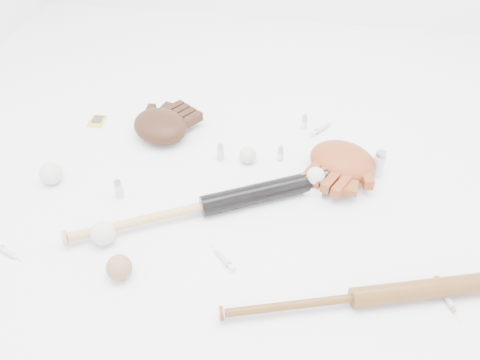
% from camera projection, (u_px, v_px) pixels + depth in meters
% --- Properties ---
extents(bat_dark, '(0.87, 0.52, 0.07)m').
position_uv_depth(bat_dark, '(205.00, 206.00, 1.54)').
color(bat_dark, black).
rests_on(bat_dark, ground).
extents(bat_wood, '(0.77, 0.30, 0.06)m').
position_uv_depth(bat_wood, '(355.00, 298.00, 1.29)').
color(bat_wood, brown).
rests_on(bat_wood, ground).
extents(glove_dark, '(0.39, 0.39, 0.10)m').
position_uv_depth(glove_dark, '(160.00, 126.00, 1.85)').
color(glove_dark, '#341A0E').
rests_on(glove_dark, ground).
extents(glove_tan, '(0.39, 0.39, 0.10)m').
position_uv_depth(glove_tan, '(342.00, 161.00, 1.68)').
color(glove_tan, brown).
rests_on(glove_tan, ground).
extents(trading_card, '(0.07, 0.09, 0.00)m').
position_uv_depth(trading_card, '(97.00, 121.00, 1.95)').
color(trading_card, gold).
rests_on(trading_card, ground).
extents(pedestal, '(0.07, 0.07, 0.04)m').
position_uv_depth(pedestal, '(314.00, 186.00, 1.63)').
color(pedestal, white).
rests_on(pedestal, ground).
extents(baseball_on_pedestal, '(0.06, 0.06, 0.06)m').
position_uv_depth(baseball_on_pedestal, '(316.00, 176.00, 1.60)').
color(baseball_on_pedestal, beige).
rests_on(baseball_on_pedestal, pedestal).
extents(baseball_left, '(0.08, 0.08, 0.08)m').
position_uv_depth(baseball_left, '(51.00, 173.00, 1.65)').
color(baseball_left, beige).
rests_on(baseball_left, ground).
extents(baseball_upper, '(0.06, 0.06, 0.06)m').
position_uv_depth(baseball_upper, '(248.00, 155.00, 1.74)').
color(baseball_upper, beige).
rests_on(baseball_upper, ground).
extents(baseball_mid, '(0.08, 0.08, 0.08)m').
position_uv_depth(baseball_mid, '(103.00, 233.00, 1.45)').
color(baseball_mid, beige).
rests_on(baseball_mid, ground).
extents(baseball_aged, '(0.08, 0.08, 0.08)m').
position_uv_depth(baseball_aged, '(119.00, 267.00, 1.35)').
color(baseball_aged, olive).
rests_on(baseball_aged, ground).
extents(syringe_0, '(0.13, 0.07, 0.02)m').
position_uv_depth(syringe_0, '(7.00, 252.00, 1.43)').
color(syringe_0, '#ADBCC6').
rests_on(syringe_0, ground).
extents(syringe_1, '(0.11, 0.11, 0.02)m').
position_uv_depth(syringe_1, '(223.00, 258.00, 1.41)').
color(syringe_1, '#ADBCC6').
rests_on(syringe_1, ground).
extents(syringe_2, '(0.12, 0.15, 0.02)m').
position_uv_depth(syringe_2, '(323.00, 128.00, 1.91)').
color(syringe_2, '#ADBCC6').
rests_on(syringe_2, ground).
extents(syringe_3, '(0.08, 0.15, 0.02)m').
position_uv_depth(syringe_3, '(446.00, 297.00, 1.31)').
color(syringe_3, '#ADBCC6').
rests_on(syringe_3, ground).
extents(vial_0, '(0.02, 0.02, 0.06)m').
position_uv_depth(vial_0, '(280.00, 154.00, 1.75)').
color(vial_0, silver).
rests_on(vial_0, ground).
extents(vial_1, '(0.02, 0.02, 0.06)m').
position_uv_depth(vial_1, '(304.00, 122.00, 1.90)').
color(vial_1, silver).
rests_on(vial_1, ground).
extents(vial_2, '(0.03, 0.03, 0.07)m').
position_uv_depth(vial_2, '(220.00, 152.00, 1.75)').
color(vial_2, silver).
rests_on(vial_2, ground).
extents(vial_3, '(0.04, 0.04, 0.10)m').
position_uv_depth(vial_3, '(378.00, 164.00, 1.67)').
color(vial_3, silver).
rests_on(vial_3, ground).
extents(vial_4, '(0.03, 0.03, 0.07)m').
position_uv_depth(vial_4, '(119.00, 189.00, 1.60)').
color(vial_4, silver).
rests_on(vial_4, ground).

